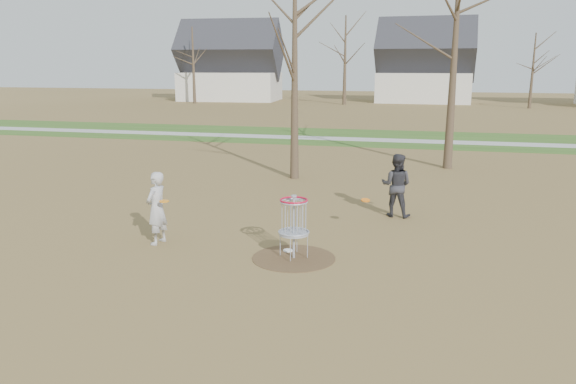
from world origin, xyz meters
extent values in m
plane|color=brown|center=(0.00, 0.00, 0.00)|extent=(160.00, 160.00, 0.00)
cube|color=#2D5119|center=(0.00, 21.00, 0.01)|extent=(160.00, 8.00, 0.01)
cube|color=#9E9E99|center=(0.00, 20.00, 0.01)|extent=(160.00, 1.50, 0.01)
cylinder|color=#47331E|center=(0.00, 0.00, 0.01)|extent=(1.80, 1.80, 0.01)
imported|color=#AEAEAE|center=(-3.29, 0.23, 0.85)|extent=(0.50, 0.67, 1.69)
imported|color=#2F2F33|center=(1.90, 4.03, 0.86)|extent=(0.93, 0.77, 1.73)
cylinder|color=white|center=(-0.23, 0.41, 0.02)|extent=(0.22, 0.22, 0.02)
cylinder|color=orange|center=(1.26, 2.37, 0.80)|extent=(0.22, 0.22, 0.07)
cylinder|color=orange|center=(-3.00, 0.05, 1.07)|extent=(0.22, 0.22, 0.02)
cylinder|color=#9EA3AD|center=(0.00, 0.00, 0.68)|extent=(0.05, 0.05, 1.35)
cylinder|color=#9EA3AD|center=(0.00, 0.00, 0.55)|extent=(0.64, 0.64, 0.04)
torus|color=#9EA3AD|center=(0.00, 0.00, 1.25)|extent=(0.60, 0.60, 0.04)
torus|color=red|center=(0.00, 0.00, 1.28)|extent=(0.60, 0.60, 0.04)
cone|color=#382B1E|center=(-2.00, 8.50, 3.75)|extent=(0.32, 0.32, 7.50)
cone|color=#382B1E|center=(3.50, 12.00, 4.25)|extent=(0.36, 0.36, 8.50)
cone|color=#382B1E|center=(-22.00, 46.00, 4.00)|extent=(0.36, 0.36, 8.00)
cone|color=#382B1E|center=(-6.00, 48.00, 4.50)|extent=(0.40, 0.40, 9.00)
cone|color=#382B1E|center=(12.00, 47.00, 3.50)|extent=(0.32, 0.32, 7.00)
cube|color=silver|center=(-20.00, 52.00, 1.60)|extent=(11.46, 7.75, 3.20)
pyramid|color=#2D2D33|center=(-20.00, 52.00, 4.98)|extent=(12.01, 7.79, 3.55)
cube|color=silver|center=(2.00, 54.00, 1.60)|extent=(10.24, 7.34, 3.20)
pyramid|color=#2D2D33|center=(2.00, 54.00, 4.98)|extent=(10.74, 7.36, 3.55)
camera|label=1|loc=(2.64, -11.13, 4.05)|focal=35.00mm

